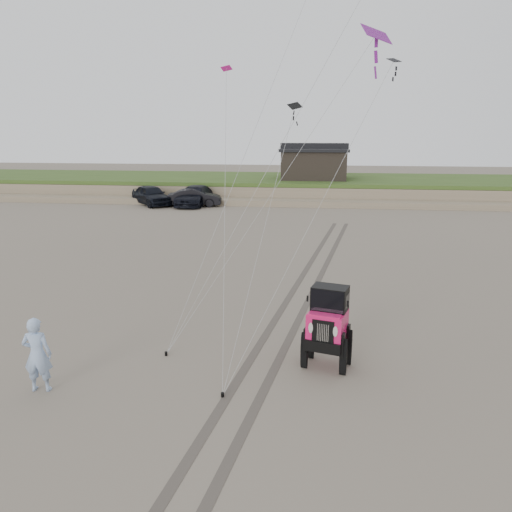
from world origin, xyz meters
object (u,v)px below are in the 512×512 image
object	(u,v)px
truck_c	(195,196)
truck_b	(195,197)
truck_a	(151,195)
man	(37,355)
jeep	(327,336)
cabin	(314,163)

from	to	relation	value
truck_c	truck_b	bearing A→B (deg)	-70.72
truck_b	truck_c	size ratio (longest dim) A/B	0.80
truck_a	man	xyz separation A→B (m)	(7.41, -30.84, 0.12)
truck_a	truck_c	size ratio (longest dim) A/B	0.89
jeep	truck_a	bearing A→B (deg)	132.06
truck_b	truck_c	world-z (taller)	truck_c
cabin	man	size ratio (longest dim) A/B	3.29
truck_b	jeep	distance (m)	30.41
cabin	truck_b	bearing A→B (deg)	-142.89
truck_a	truck_b	size ratio (longest dim) A/B	1.12
jeep	truck_c	bearing A→B (deg)	125.58
truck_a	jeep	bearing A→B (deg)	-104.69
truck_b	jeep	xyz separation A→B (m)	(10.68, -28.47, 0.17)
truck_a	cabin	bearing A→B (deg)	-13.73
cabin	man	xyz separation A→B (m)	(-6.38, -38.14, -2.26)
truck_a	jeep	distance (m)	32.15
jeep	man	distance (m)	7.48
truck_a	truck_b	bearing A→B (deg)	-44.40
truck_b	jeep	bearing A→B (deg)	-166.25
cabin	truck_a	xyz separation A→B (m)	(-13.79, -7.30, -2.38)
truck_b	truck_c	xyz separation A→B (m)	(-0.13, 0.51, 0.08)
truck_b	man	size ratio (longest dim) A/B	2.30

